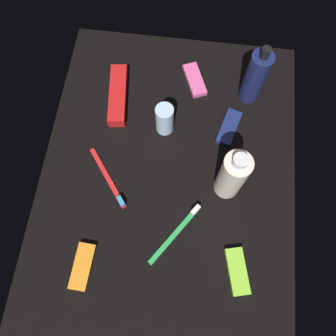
# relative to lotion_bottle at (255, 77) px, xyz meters

# --- Properties ---
(ground_plane) EXTENTS (0.84, 0.64, 0.01)m
(ground_plane) POSITION_rel_lotion_bottle_xyz_m (0.25, -0.19, -0.09)
(ground_plane) COLOR black
(lotion_bottle) EXTENTS (0.06, 0.06, 0.19)m
(lotion_bottle) POSITION_rel_lotion_bottle_xyz_m (0.00, 0.00, 0.00)
(lotion_bottle) COLOR #171E4D
(lotion_bottle) RESTS_ON ground_plane
(bodywash_bottle) EXTENTS (0.06, 0.06, 0.19)m
(bodywash_bottle) POSITION_rel_lotion_bottle_xyz_m (0.27, -0.04, 0.00)
(bodywash_bottle) COLOR silver
(bodywash_bottle) RESTS_ON ground_plane
(deodorant_stick) EXTENTS (0.05, 0.05, 0.10)m
(deodorant_stick) POSITION_rel_lotion_bottle_xyz_m (0.13, -0.22, -0.04)
(deodorant_stick) COLOR silver
(deodorant_stick) RESTS_ON ground_plane
(toothbrush_green) EXTENTS (0.16, 0.11, 0.02)m
(toothbrush_green) POSITION_rel_lotion_bottle_xyz_m (0.40, -0.15, -0.08)
(toothbrush_green) COLOR green
(toothbrush_green) RESTS_ON ground_plane
(toothbrush_red) EXTENTS (0.15, 0.12, 0.02)m
(toothbrush_red) POSITION_rel_lotion_bottle_xyz_m (0.29, -0.33, -0.08)
(toothbrush_red) COLOR red
(toothbrush_red) RESTS_ON ground_plane
(toothpaste_box_red) EXTENTS (0.18, 0.07, 0.03)m
(toothpaste_box_red) POSITION_rel_lotion_bottle_xyz_m (0.06, -0.35, -0.07)
(toothpaste_box_red) COLOR red
(toothpaste_box_red) RESTS_ON ground_plane
(snack_bar_navy) EXTENTS (0.11, 0.07, 0.01)m
(snack_bar_navy) POSITION_rel_lotion_bottle_xyz_m (0.11, -0.05, -0.08)
(snack_bar_navy) COLOR navy
(snack_bar_navy) RESTS_ON ground_plane
(snack_bar_pink) EXTENTS (0.11, 0.08, 0.01)m
(snack_bar_pink) POSITION_rel_lotion_bottle_xyz_m (-0.03, -0.15, -0.08)
(snack_bar_pink) COLOR #E55999
(snack_bar_pink) RESTS_ON ground_plane
(snack_bar_orange) EXTENTS (0.11, 0.04, 0.01)m
(snack_bar_orange) POSITION_rel_lotion_bottle_xyz_m (0.51, -0.36, -0.08)
(snack_bar_orange) COLOR orange
(snack_bar_orange) RESTS_ON ground_plane
(snack_bar_lime) EXTENTS (0.11, 0.06, 0.01)m
(snack_bar_lime) POSITION_rel_lotion_bottle_xyz_m (0.47, -0.01, -0.08)
(snack_bar_lime) COLOR #8CD133
(snack_bar_lime) RESTS_ON ground_plane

